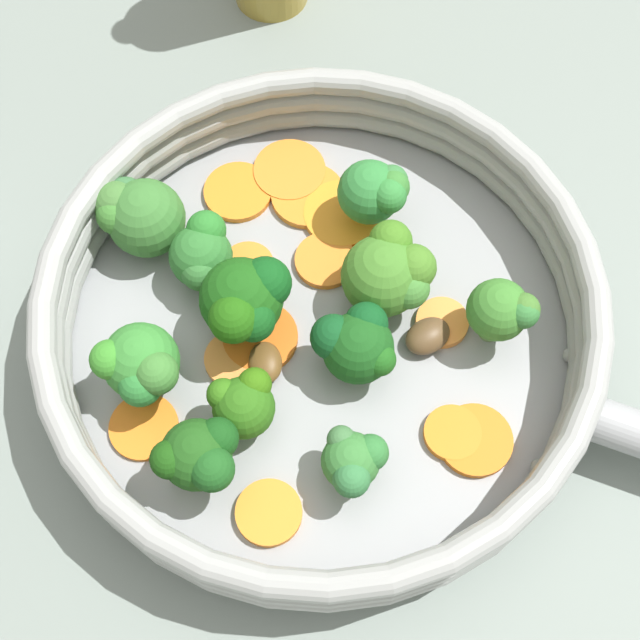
# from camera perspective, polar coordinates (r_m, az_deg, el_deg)

# --- Properties ---
(ground_plane) EXTENTS (4.00, 4.00, 0.00)m
(ground_plane) POSITION_cam_1_polar(r_m,az_deg,el_deg) (0.52, 0.00, -1.47)
(ground_plane) COLOR gray
(skillet) EXTENTS (0.29, 0.29, 0.02)m
(skillet) POSITION_cam_1_polar(r_m,az_deg,el_deg) (0.52, 0.00, -1.10)
(skillet) COLOR #939699
(skillet) RESTS_ON ground_plane
(skillet_rim_wall) EXTENTS (0.31, 0.31, 0.05)m
(skillet_rim_wall) POSITION_cam_1_polar(r_m,az_deg,el_deg) (0.49, 0.00, 0.42)
(skillet_rim_wall) COLOR #999B98
(skillet_rim_wall) RESTS_ON skillet
(skillet_rivet_left) EXTENTS (0.01, 0.01, 0.01)m
(skillet_rivet_left) POSITION_cam_1_polar(r_m,az_deg,el_deg) (0.49, 13.83, -9.13)
(skillet_rivet_left) COLOR #909799
(skillet_rivet_left) RESTS_ON skillet
(skillet_rivet_right) EXTENTS (0.01, 0.01, 0.01)m
(skillet_rivet_right) POSITION_cam_1_polar(r_m,az_deg,el_deg) (0.52, 15.76, -2.18)
(skillet_rivet_right) COLOR #989997
(skillet_rivet_right) RESTS_ON skillet
(carrot_slice_0) EXTENTS (0.04, 0.04, 0.00)m
(carrot_slice_0) POSITION_cam_1_polar(r_m,az_deg,el_deg) (0.53, -4.65, 3.49)
(carrot_slice_0) COLOR orange
(carrot_slice_0) RESTS_ON skillet
(carrot_slice_1) EXTENTS (0.04, 0.04, 0.00)m
(carrot_slice_1) POSITION_cam_1_polar(r_m,az_deg,el_deg) (0.50, -5.50, -2.51)
(carrot_slice_1) COLOR orange
(carrot_slice_1) RESTS_ON skillet
(carrot_slice_2) EXTENTS (0.06, 0.06, 0.00)m
(carrot_slice_2) POSITION_cam_1_polar(r_m,az_deg,el_deg) (0.55, -5.28, 8.16)
(carrot_slice_2) COLOR orange
(carrot_slice_2) RESTS_ON skillet
(carrot_slice_3) EXTENTS (0.03, 0.03, 0.01)m
(carrot_slice_3) POSITION_cam_1_polar(r_m,az_deg,el_deg) (0.51, 7.81, -0.16)
(carrot_slice_3) COLOR orange
(carrot_slice_3) RESTS_ON skillet
(carrot_slice_4) EXTENTS (0.05, 0.05, 0.00)m
(carrot_slice_4) POSITION_cam_1_polar(r_m,az_deg,el_deg) (0.53, 0.34, 3.83)
(carrot_slice_4) COLOR orange
(carrot_slice_4) RESTS_ON skillet
(carrot_slice_5) EXTENTS (0.05, 0.05, 0.00)m
(carrot_slice_5) POSITION_cam_1_polar(r_m,az_deg,el_deg) (0.49, 9.90, -7.59)
(carrot_slice_5) COLOR orange
(carrot_slice_5) RESTS_ON skillet
(carrot_slice_6) EXTENTS (0.06, 0.06, 0.00)m
(carrot_slice_6) POSITION_cam_1_polar(r_m,az_deg,el_deg) (0.51, -3.84, -1.10)
(carrot_slice_6) COLOR orange
(carrot_slice_6) RESTS_ON skillet
(carrot_slice_7) EXTENTS (0.06, 0.06, 0.01)m
(carrot_slice_7) POSITION_cam_1_polar(r_m,az_deg,el_deg) (0.54, 1.40, 6.78)
(carrot_slice_7) COLOR orange
(carrot_slice_7) RESTS_ON skillet
(carrot_slice_8) EXTENTS (0.06, 0.06, 0.00)m
(carrot_slice_8) POSITION_cam_1_polar(r_m,az_deg,el_deg) (0.55, -0.76, 7.97)
(carrot_slice_8) COLOR orange
(carrot_slice_8) RESTS_ON skillet
(carrot_slice_9) EXTENTS (0.04, 0.04, 0.01)m
(carrot_slice_9) POSITION_cam_1_polar(r_m,az_deg,el_deg) (0.47, -3.29, -12.21)
(carrot_slice_9) COLOR orange
(carrot_slice_9) RESTS_ON skillet
(carrot_slice_10) EXTENTS (0.05, 0.05, 0.00)m
(carrot_slice_10) POSITION_cam_1_polar(r_m,az_deg,el_deg) (0.50, -11.21, -6.73)
(carrot_slice_10) COLOR orange
(carrot_slice_10) RESTS_ON skillet
(carrot_slice_11) EXTENTS (0.04, 0.04, 0.01)m
(carrot_slice_11) POSITION_cam_1_polar(r_m,az_deg,el_deg) (0.49, 8.46, -7.18)
(carrot_slice_11) COLOR orange
(carrot_slice_11) RESTS_ON skillet
(carrot_slice_12) EXTENTS (0.06, 0.06, 0.01)m
(carrot_slice_12) POSITION_cam_1_polar(r_m,az_deg,el_deg) (0.56, -1.96, 9.50)
(carrot_slice_12) COLOR orange
(carrot_slice_12) RESTS_ON skillet
(carrot_slice_13) EXTENTS (0.04, 0.04, 0.00)m
(carrot_slice_13) POSITION_cam_1_polar(r_m,az_deg,el_deg) (0.53, 2.12, 4.85)
(carrot_slice_13) COLOR orange
(carrot_slice_13) RESTS_ON skillet
(broccoli_floret_0) EXTENTS (0.04, 0.04, 0.04)m
(broccoli_floret_0) POSITION_cam_1_polar(r_m,az_deg,el_deg) (0.47, -4.95, -5.38)
(broccoli_floret_0) COLOR #7EAB5F
(broccoli_floret_0) RESTS_ON skillet
(broccoli_floret_1) EXTENTS (0.03, 0.04, 0.04)m
(broccoli_floret_1) POSITION_cam_1_polar(r_m,az_deg,el_deg) (0.46, 2.12, -9.03)
(broccoli_floret_1) COLOR #6E9859
(broccoli_floret_1) RESTS_ON skillet
(broccoli_floret_2) EXTENTS (0.05, 0.05, 0.05)m
(broccoli_floret_2) POSITION_cam_1_polar(r_m,az_deg,el_deg) (0.48, -11.44, -2.87)
(broccoli_floret_2) COLOR #5D9650
(broccoli_floret_2) RESTS_ON skillet
(broccoli_floret_3) EXTENTS (0.04, 0.04, 0.05)m
(broccoli_floret_3) POSITION_cam_1_polar(r_m,az_deg,el_deg) (0.46, -7.76, -8.60)
(broccoli_floret_3) COLOR #789F54
(broccoli_floret_3) RESTS_ON skillet
(broccoli_floret_4) EXTENTS (0.05, 0.05, 0.05)m
(broccoli_floret_4) POSITION_cam_1_polar(r_m,az_deg,el_deg) (0.49, 4.45, 3.01)
(broccoli_floret_4) COLOR #659056
(broccoli_floret_4) RESTS_ON skillet
(broccoli_floret_5) EXTENTS (0.04, 0.05, 0.04)m
(broccoli_floret_5) POSITION_cam_1_polar(r_m,az_deg,el_deg) (0.51, -7.59, 4.12)
(broccoli_floret_5) COLOR #7FAF60
(broccoli_floret_5) RESTS_ON skillet
(broccoli_floret_6) EXTENTS (0.04, 0.04, 0.05)m
(broccoli_floret_6) POSITION_cam_1_polar(r_m,az_deg,el_deg) (0.52, 3.58, 8.21)
(broccoli_floret_6) COLOR #6FA74E
(broccoli_floret_6) RESTS_ON skillet
(broccoli_floret_7) EXTENTS (0.04, 0.03, 0.05)m
(broccoli_floret_7) POSITION_cam_1_polar(r_m,az_deg,el_deg) (0.49, 11.65, 0.58)
(broccoli_floret_7) COLOR #6F9758
(broccoli_floret_7) RESTS_ON skillet
(broccoli_floret_8) EXTENTS (0.05, 0.06, 0.05)m
(broccoli_floret_8) POSITION_cam_1_polar(r_m,az_deg,el_deg) (0.48, -4.80, 1.23)
(broccoli_floret_8) COLOR #7FAF6A
(broccoli_floret_8) RESTS_ON skillet
(broccoli_floret_9) EXTENTS (0.05, 0.05, 0.05)m
(broccoli_floret_9) POSITION_cam_1_polar(r_m,az_deg,el_deg) (0.52, -11.58, 6.65)
(broccoli_floret_9) COLOR #668F4D
(broccoli_floret_9) RESTS_ON skillet
(broccoli_floret_10) EXTENTS (0.05, 0.05, 0.04)m
(broccoli_floret_10) POSITION_cam_1_polar(r_m,az_deg,el_deg) (0.48, 2.35, -1.52)
(broccoli_floret_10) COLOR #85B05F
(broccoli_floret_10) RESTS_ON skillet
(mushroom_piece_0) EXTENTS (0.03, 0.03, 0.01)m
(mushroom_piece_0) POSITION_cam_1_polar(r_m,az_deg,el_deg) (0.50, 6.90, -1.02)
(mushroom_piece_0) COLOR brown
(mushroom_piece_0) RESTS_ON skillet
(mushroom_piece_1) EXTENTS (0.03, 0.03, 0.01)m
(mushroom_piece_1) POSITION_cam_1_polar(r_m,az_deg,el_deg) (0.50, -3.51, -2.73)
(mushroom_piece_1) COLOR brown
(mushroom_piece_1) RESTS_ON skillet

